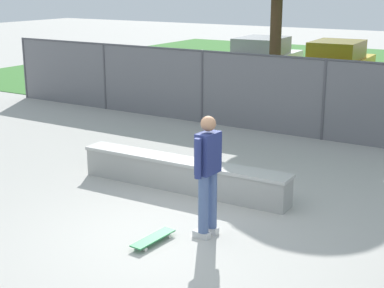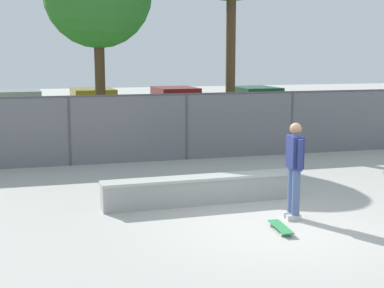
# 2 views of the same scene
# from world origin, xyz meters

# --- Properties ---
(ground_plane) EXTENTS (80.00, 80.00, 0.00)m
(ground_plane) POSITION_xyz_m (0.00, 0.00, 0.00)
(ground_plane) COLOR #ADAAA3
(grass_strip) EXTENTS (31.95, 20.00, 0.02)m
(grass_strip) POSITION_xyz_m (0.00, 16.77, 0.01)
(grass_strip) COLOR #3D7A33
(grass_strip) RESTS_ON ground
(concrete_ledge) EXTENTS (4.10, 0.58, 0.57)m
(concrete_ledge) POSITION_xyz_m (-0.95, 1.80, 0.29)
(concrete_ledge) COLOR #999993
(concrete_ledge) RESTS_ON ground
(skateboarder) EXTENTS (0.30, 0.60, 1.82)m
(skateboarder) POSITION_xyz_m (0.44, 0.31, 1.01)
(skateboarder) COLOR beige
(skateboarder) RESTS_ON ground
(skateboard) EXTENTS (0.26, 0.81, 0.09)m
(skateboard) POSITION_xyz_m (-0.09, -0.31, 0.07)
(skateboard) COLOR #2D8C4C
(skateboard) RESTS_ON ground
(chainlink_fence) EXTENTS (20.02, 0.07, 1.94)m
(chainlink_fence) POSITION_xyz_m (0.00, 6.47, 1.05)
(chainlink_fence) COLOR #4C4C51
(chainlink_fence) RESTS_ON ground
(car_white) EXTENTS (2.19, 4.29, 1.66)m
(car_white) POSITION_xyz_m (-4.86, 13.47, 0.84)
(car_white) COLOR silver
(car_white) RESTS_ON ground
(car_yellow) EXTENTS (2.19, 4.29, 1.66)m
(car_yellow) POSITION_xyz_m (-2.02, 13.61, 0.84)
(car_yellow) COLOR gold
(car_yellow) RESTS_ON ground
(car_red) EXTENTS (2.19, 4.29, 1.66)m
(car_red) POSITION_xyz_m (1.35, 13.54, 0.84)
(car_red) COLOR #B21E1E
(car_red) RESTS_ON ground
(car_green) EXTENTS (2.19, 4.29, 1.66)m
(car_green) POSITION_xyz_m (4.65, 12.89, 0.84)
(car_green) COLOR #1E6638
(car_green) RESTS_ON ground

